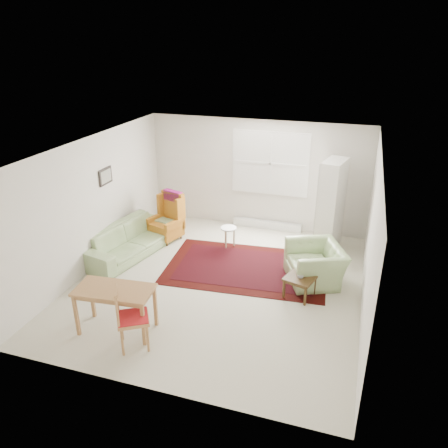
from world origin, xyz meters
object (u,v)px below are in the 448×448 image
(sofa, at_px, (129,234))
(desk, at_px, (116,310))
(cabinet, at_px, (331,205))
(desk_chair, at_px, (133,317))
(wingback_chair, at_px, (165,217))
(coffee_table, at_px, (300,287))
(stool, at_px, (228,237))
(armchair, at_px, (315,260))

(sofa, relative_size, desk, 1.89)
(sofa, xyz_separation_m, cabinet, (3.84, 1.56, 0.51))
(cabinet, xyz_separation_m, desk, (-2.78, -3.89, -0.58))
(desk, relative_size, desk_chair, 1.16)
(sofa, distance_m, desk, 2.55)
(wingback_chair, bearing_deg, coffee_table, -5.58)
(sofa, height_order, cabinet, cabinet)
(stool, relative_size, desk_chair, 0.45)
(desk, distance_m, desk_chair, 0.51)
(desk, bearing_deg, coffee_table, 35.41)
(armchair, xyz_separation_m, cabinet, (0.09, 1.48, 0.54))
(coffee_table, bearing_deg, desk, -144.59)
(coffee_table, xyz_separation_m, cabinet, (0.27, 2.11, 0.76))
(desk, bearing_deg, stool, 76.84)
(stool, distance_m, cabinet, 2.23)
(armchair, bearing_deg, desk_chair, -64.58)
(coffee_table, relative_size, cabinet, 0.25)
(wingback_chair, distance_m, cabinet, 3.52)
(stool, xyz_separation_m, cabinet, (2.01, 0.62, 0.73))
(desk_chair, bearing_deg, desk, 28.21)
(cabinet, height_order, desk_chair, cabinet)
(sofa, height_order, coffee_table, sofa)
(wingback_chair, bearing_deg, desk_chair, -54.26)
(stool, relative_size, cabinet, 0.24)
(cabinet, bearing_deg, stool, -150.45)
(sofa, xyz_separation_m, wingback_chair, (0.41, 0.86, 0.09))
(armchair, xyz_separation_m, desk, (-2.68, -2.41, -0.04))
(sofa, bearing_deg, desk, -142.80)
(armchair, height_order, coffee_table, armchair)
(armchair, distance_m, cabinet, 1.58)
(stool, distance_m, desk_chair, 3.54)
(wingback_chair, xyz_separation_m, desk, (0.65, -3.18, -0.17))
(wingback_chair, distance_m, desk, 3.25)
(desk, bearing_deg, desk_chair, -30.44)
(sofa, xyz_separation_m, armchair, (3.74, 0.09, -0.03))
(coffee_table, bearing_deg, cabinet, 82.61)
(sofa, bearing_deg, cabinet, -55.13)
(stool, height_order, cabinet, cabinet)
(cabinet, height_order, desk, cabinet)
(sofa, distance_m, desk_chair, 2.97)
(wingback_chair, bearing_deg, desk, -60.14)
(sofa, distance_m, coffee_table, 3.61)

